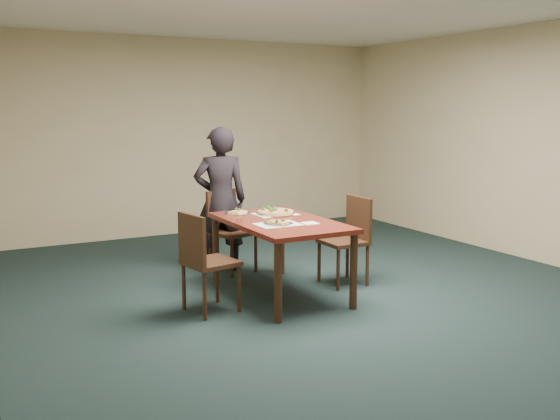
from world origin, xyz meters
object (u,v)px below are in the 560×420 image
pizza_pan (275,212)px  slice_plate_near (278,223)px  chair_right (350,235)px  diner (220,199)px  chair_far (228,226)px  chair_left (203,257)px  slice_plate_far (238,213)px  dining_table (280,230)px

pizza_pan → slice_plate_near: pizza_pan is taller
chair_right → diner: size_ratio=0.56×
chair_far → chair_left: bearing=-140.1°
pizza_pan → slice_plate_far: (-0.33, 0.20, -0.01)m
diner → pizza_pan: size_ratio=4.07×
pizza_pan → slice_plate_near: 0.56m
diner → slice_plate_near: size_ratio=5.79×
chair_left → slice_plate_near: bearing=-103.2°
chair_left → slice_plate_near: (0.74, -0.04, 0.25)m
diner → pizza_pan: bearing=122.7°
chair_right → dining_table: bearing=-87.7°
slice_plate_near → dining_table: bearing=57.3°
slice_plate_far → chair_far: bearing=76.4°
pizza_pan → dining_table: bearing=-110.5°
chair_left → pizza_pan: chair_left is taller
chair_far → dining_table: bearing=-104.1°
dining_table → slice_plate_far: 0.58m
dining_table → pizza_pan: 0.37m
dining_table → chair_left: bearing=-170.3°
chair_right → slice_plate_far: (-1.05, 0.50, 0.25)m
chair_right → pizza_pan: size_ratio=2.29×
dining_table → pizza_pan: size_ratio=3.77×
chair_left → pizza_pan: (0.98, 0.47, 0.26)m
slice_plate_far → pizza_pan: bearing=-31.9°
slice_plate_far → slice_plate_near: bearing=-82.8°
chair_far → chair_left: same height
chair_left → chair_right: (1.70, 0.18, 0.00)m
chair_far → slice_plate_near: bearing=-109.9°
slice_plate_far → chair_right: bearing=-25.3°
diner → slice_plate_far: bearing=98.9°
slice_plate_near → chair_far: bearing=87.9°
dining_table → slice_plate_far: (-0.21, 0.53, 0.10)m
diner → slice_plate_far: size_ratio=5.79×
chair_right → slice_plate_near: bearing=-77.3°
chair_left → chair_right: size_ratio=1.00×
pizza_pan → chair_far: bearing=104.2°
dining_table → slice_plate_near: bearing=-122.7°
chair_far → pizza_pan: (0.19, -0.77, 0.26)m
diner → chair_right: bearing=146.7°
chair_far → chair_left: (-0.78, -1.24, 0.00)m
chair_left → diner: bearing=-39.1°
pizza_pan → slice_plate_near: (-0.24, -0.51, -0.01)m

